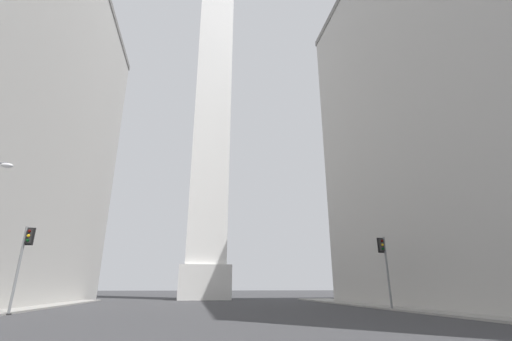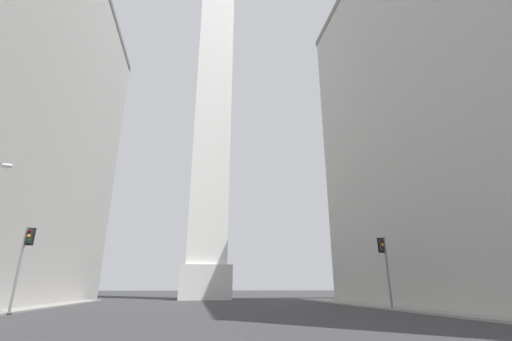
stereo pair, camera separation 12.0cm
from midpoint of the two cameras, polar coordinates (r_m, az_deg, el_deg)
name	(u,v)px [view 1 (the left image)]	position (r m, az deg, el deg)	size (l,w,h in m)	color
sidewalk_right	(479,315)	(28.83, 33.10, -19.54)	(5.00, 66.62, 0.15)	gray
building_right	(512,88)	(44.10, 36.80, 10.95)	(24.43, 42.16, 41.93)	#B2AFAA
obelisk	(213,99)	(66.33, -7.26, 11.74)	(7.86, 7.86, 73.43)	silver
traffic_light_mid_right	(385,261)	(33.03, 20.60, -13.95)	(0.77, 0.50, 6.09)	slate
traffic_light_mid_left	(23,255)	(31.11, -34.42, -11.59)	(0.77, 0.51, 6.17)	slate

